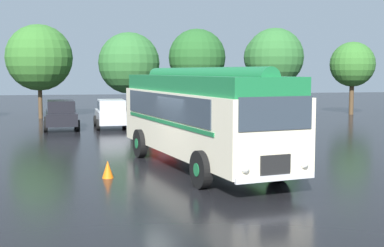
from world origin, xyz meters
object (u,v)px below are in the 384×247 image
car_mid_left (111,113)px  car_mid_right (160,113)px  vintage_bus (200,114)px  car_near_left (61,115)px  traffic_cone (108,169)px

car_mid_left → car_mid_right: bearing=-2.5°
vintage_bus → car_mid_left: bearing=100.5°
car_near_left → vintage_bus: bearing=-68.2°
car_near_left → traffic_cone: size_ratio=7.84×
vintage_bus → car_near_left: vintage_bus is taller
car_mid_right → vintage_bus: bearing=-91.4°
car_mid_left → car_mid_right: same height
vintage_bus → car_mid_left: size_ratio=2.42×
car_near_left → car_mid_left: same height
car_near_left → car_mid_right: same height
car_near_left → car_mid_right: size_ratio=1.00×
car_mid_left → car_mid_right: 2.91m
car_mid_left → traffic_cone: bearing=-92.5°
vintage_bus → car_mid_left: 14.12m
vintage_bus → car_mid_left: vintage_bus is taller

